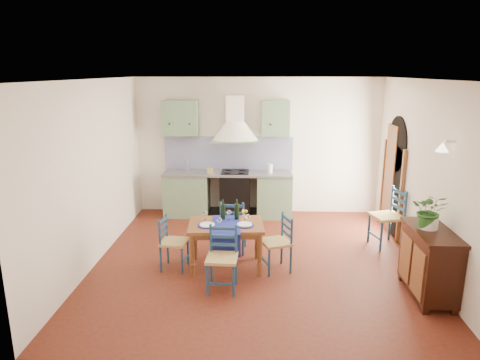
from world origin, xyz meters
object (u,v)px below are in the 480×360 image
Objects in this scene: dining_table at (226,229)px; sideboard at (429,261)px; chair_near at (222,258)px; potted_plant at (430,211)px.

dining_table reaches higher than sideboard.
dining_table reaches higher than chair_near.
chair_near is 0.84× the size of sideboard.
sideboard is 2.21× the size of potted_plant.
sideboard is at bearing -60.82° from potted_plant.
dining_table is at bearing 89.31° from chair_near.
dining_table is 1.10× the size of sideboard.
dining_table is 1.31× the size of chair_near.
potted_plant is (2.69, -0.02, 0.72)m from chair_near.
sideboard is 0.67m from potted_plant.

